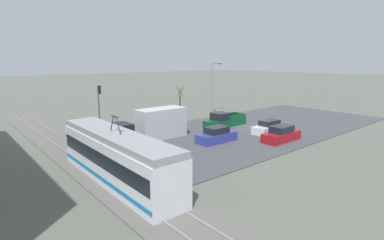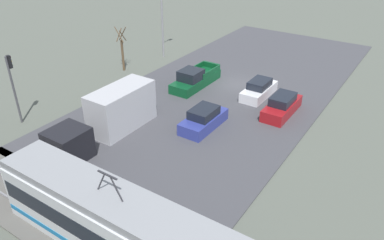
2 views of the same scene
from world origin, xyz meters
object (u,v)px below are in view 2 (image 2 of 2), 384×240
(pickup_truck, at_px, (195,79))
(street_tree, at_px, (122,51))
(sedan_car_2, at_px, (282,106))
(light_rail_tram, at_px, (114,225))
(sedan_car_0, at_px, (204,119))
(sedan_car_1, at_px, (259,90))
(box_truck, at_px, (110,116))
(street_lamp_near_crossing, at_px, (163,15))
(traffic_light_pole, at_px, (13,81))

(pickup_truck, height_order, street_tree, street_tree)
(pickup_truck, xyz_separation_m, sedan_car_2, (-8.77, 0.72, -0.01))
(light_rail_tram, bearing_deg, street_tree, -48.13)
(sedan_car_0, distance_m, street_tree, 14.17)
(sedan_car_1, xyz_separation_m, street_tree, (14.21, 1.86, 1.36))
(box_truck, bearing_deg, sedan_car_1, -118.08)
(box_truck, bearing_deg, street_lamp_near_crossing, -65.68)
(light_rail_tram, relative_size, pickup_truck, 2.21)
(light_rail_tram, height_order, traffic_light_pole, traffic_light_pole)
(street_tree, distance_m, street_lamp_near_crossing, 6.37)
(pickup_truck, height_order, traffic_light_pole, traffic_light_pole)
(sedan_car_2, xyz_separation_m, street_tree, (17.10, -0.11, 1.32))
(light_rail_tram, distance_m, pickup_truck, 19.78)
(street_tree, bearing_deg, light_rail_tram, 131.87)
(street_lamp_near_crossing, bearing_deg, sedan_car_0, 137.43)
(street_lamp_near_crossing, bearing_deg, light_rail_tram, 122.58)
(sedan_car_1, bearing_deg, box_truck, 61.92)
(sedan_car_0, xyz_separation_m, street_lamp_near_crossing, (12.20, -11.20, 3.83))
(box_truck, distance_m, traffic_light_pole, 7.78)
(box_truck, relative_size, sedan_car_2, 1.94)
(sedan_car_2, bearing_deg, street_lamp_near_crossing, -19.97)
(street_tree, height_order, street_lamp_near_crossing, street_lamp_near_crossing)
(sedan_car_2, bearing_deg, street_tree, -0.36)
(box_truck, relative_size, pickup_truck, 1.52)
(sedan_car_2, distance_m, street_tree, 17.15)
(light_rail_tram, xyz_separation_m, box_truck, (7.90, -7.77, -0.20))
(pickup_truck, height_order, sedan_car_1, pickup_truck)
(sedan_car_0, height_order, street_lamp_near_crossing, street_lamp_near_crossing)
(sedan_car_1, bearing_deg, pickup_truck, 12.00)
(sedan_car_2, bearing_deg, traffic_light_pole, 37.12)
(sedan_car_1, xyz_separation_m, sedan_car_2, (-2.89, 1.97, 0.04))
(sedan_car_0, bearing_deg, traffic_light_pole, 29.88)
(box_truck, xyz_separation_m, sedan_car_1, (-6.27, -11.76, -0.83))
(light_rail_tram, bearing_deg, street_lamp_near_crossing, -57.42)
(sedan_car_1, bearing_deg, sedan_car_0, 80.81)
(sedan_car_0, relative_size, sedan_car_1, 0.99)
(sedan_car_2, height_order, traffic_light_pole, traffic_light_pole)
(street_lamp_near_crossing, bearing_deg, street_tree, 81.77)
(box_truck, distance_m, sedan_car_1, 13.36)
(light_rail_tram, relative_size, box_truck, 1.45)
(box_truck, distance_m, pickup_truck, 10.55)
(sedan_car_0, height_order, traffic_light_pole, traffic_light_pole)
(pickup_truck, relative_size, traffic_light_pole, 1.09)
(box_truck, bearing_deg, street_tree, -51.29)
(box_truck, xyz_separation_m, street_tree, (7.94, -9.90, 0.53))
(sedan_car_1, bearing_deg, traffic_light_pole, 46.86)
(traffic_light_pole, bearing_deg, sedan_car_1, -133.14)
(pickup_truck, distance_m, street_tree, 8.46)
(sedan_car_2, bearing_deg, sedan_car_0, 52.51)
(sedan_car_1, xyz_separation_m, street_lamp_near_crossing, (13.37, -3.94, 3.86))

